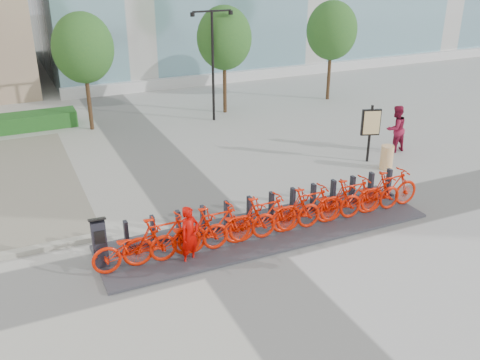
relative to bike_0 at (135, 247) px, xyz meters
name	(u,v)px	position (x,y,z in m)	size (l,w,h in m)	color
ground	(230,246)	(2.60, 0.05, -0.65)	(120.00, 120.00, 0.00)	#AEAEAE
hedge_b	(6,124)	(-2.40, 13.25, -0.30)	(6.00, 1.20, 0.70)	#1E6C25
tree_1	(83,48)	(1.10, 12.05, 2.94)	(2.60, 2.60, 5.10)	brown
tree_2	(224,38)	(7.60, 12.05, 2.94)	(2.60, 2.60, 5.10)	brown
tree_3	(332,31)	(13.60, 12.05, 2.94)	(2.60, 2.60, 5.10)	brown
streetlamp	(213,53)	(6.60, 11.05, 2.48)	(2.00, 0.20, 5.00)	black
dock_pad	(267,230)	(3.90, 0.35, -0.61)	(9.60, 2.40, 0.08)	#35353B
dock_rail_posts	(273,207)	(4.32, 0.82, -0.14)	(8.74, 0.50, 0.85)	#23232C
bike_0	(135,247)	(0.00, 0.00, 0.00)	(0.76, 2.17, 1.14)	red
bike_1	(162,239)	(0.72, 0.00, 0.06)	(0.59, 2.10, 1.26)	red
bike_2	(189,235)	(1.44, 0.00, 0.00)	(0.76, 2.17, 1.14)	red
bike_3	(215,227)	(2.16, 0.00, 0.06)	(0.59, 2.10, 1.26)	red
bike_4	(240,224)	(2.88, 0.00, 0.00)	(0.76, 2.17, 1.14)	red
bike_5	(264,217)	(3.60, 0.00, 0.06)	(0.59, 2.10, 1.26)	red
bike_6	(286,214)	(4.32, 0.00, 0.00)	(0.76, 2.17, 1.14)	red
bike_7	(309,207)	(5.04, 0.00, 0.06)	(0.59, 2.10, 1.26)	red
bike_8	(330,204)	(5.76, 0.00, 0.00)	(0.76, 2.17, 1.14)	red
bike_9	(351,198)	(6.48, 0.00, 0.06)	(0.59, 2.10, 1.26)	red
bike_10	(370,196)	(7.20, 0.00, 0.00)	(0.76, 2.17, 1.14)	red
bike_11	(390,190)	(7.92, 0.00, 0.06)	(0.59, 2.10, 1.26)	red
kiosk	(99,242)	(-0.77, 0.44, 0.09)	(0.45, 0.39, 1.38)	#23232C
worker_red	(190,235)	(1.36, -0.27, 0.14)	(0.58, 0.38, 1.58)	#BA0500
pedestrian	(396,129)	(11.55, 4.14, 0.29)	(0.91, 0.71, 1.88)	maroon
construction_barrel	(387,157)	(10.08, 2.77, -0.20)	(0.46, 0.46, 0.89)	orange
map_sign	(371,125)	(9.92, 3.66, 0.80)	(0.71, 0.32, 2.20)	black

